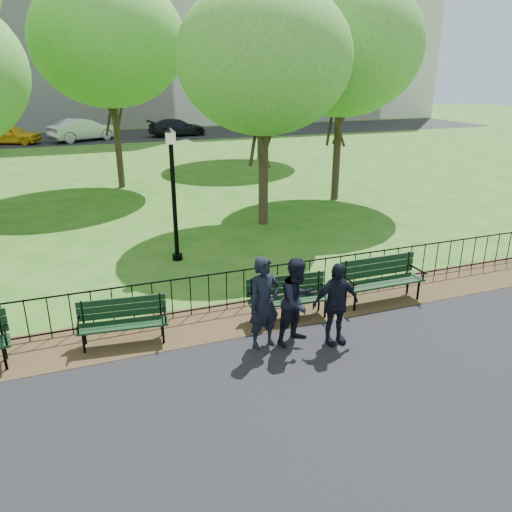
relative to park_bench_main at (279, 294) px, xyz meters
name	(u,v)px	position (x,y,z in m)	size (l,w,h in m)	color
ground	(289,349)	(-0.27, -1.17, -0.59)	(120.00, 120.00, 0.00)	#245C18
asphalt_path	(397,476)	(-0.27, -4.57, -0.59)	(60.00, 9.20, 0.01)	black
dirt_strip	(261,314)	(-0.27, 0.33, -0.58)	(60.00, 1.60, 0.01)	#3C2718
far_street	(111,136)	(-0.27, 33.83, -0.59)	(70.00, 9.00, 0.01)	black
iron_fence	(252,285)	(-0.27, 0.83, -0.09)	(24.06, 0.06, 1.00)	black
apartment_east	(327,4)	(25.73, 46.83, 11.41)	(20.00, 15.00, 24.00)	silver
park_bench_main	(279,294)	(0.00, 0.00, 0.00)	(1.77, 0.69, 0.98)	black
park_bench_left_a	(122,317)	(-3.15, 0.19, -0.05)	(1.72, 0.70, 0.95)	black
park_bench_right_a	(381,275)	(2.54, 0.07, 0.03)	(1.92, 0.60, 1.09)	black
lamppost	(174,191)	(-1.23, 4.28, 1.37)	(0.32, 0.32, 3.60)	black
tree_near_e	(264,59)	(2.29, 6.70, 4.69)	(5.46, 5.46, 7.62)	#2D2116
tree_mid_e	(343,47)	(6.33, 8.98, 5.17)	(5.96, 5.96, 8.31)	#2D2116
tree_far_c	(108,41)	(-1.59, 14.36, 5.50)	(6.30, 6.30, 8.78)	#2D2116
tree_far_e	(260,39)	(7.07, 19.45, 6.03)	(6.85, 6.85, 9.55)	#2D2116
person_left	(264,303)	(-0.68, -0.91, 0.31)	(0.65, 0.43, 1.79)	black
person_mid	(298,301)	(-0.03, -0.97, 0.27)	(0.83, 0.43, 1.70)	black
person_right	(335,304)	(0.62, -1.26, 0.23)	(0.95, 0.39, 1.63)	black
taxi	(11,134)	(-7.35, 31.69, 0.11)	(1.62, 4.04, 1.38)	gold
sedan_silver	(83,130)	(-2.37, 31.67, 0.24)	(1.74, 5.00, 1.65)	#B4B6BC
sedan_dark	(177,127)	(4.84, 32.22, 0.09)	(1.87, 4.60, 1.34)	black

